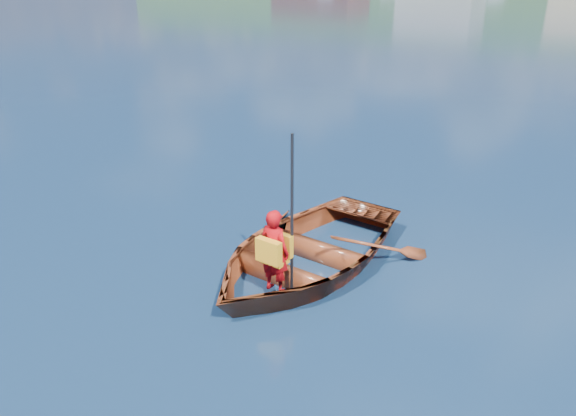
% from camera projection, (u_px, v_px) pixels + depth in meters
% --- Properties ---
extents(ground, '(600.00, 600.00, 0.00)m').
position_uv_depth(ground, '(254.00, 270.00, 7.75)').
color(ground, '#0E1B3B').
rests_on(ground, ground).
extents(rowboat, '(2.89, 3.87, 0.76)m').
position_uv_depth(rowboat, '(306.00, 250.00, 7.77)').
color(rowboat, brown).
rests_on(rowboat, ground).
extents(child_paddler, '(0.42, 0.35, 2.03)m').
position_uv_depth(child_paddler, '(275.00, 250.00, 6.85)').
color(child_paddler, '#A2060C').
rests_on(child_paddler, ground).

